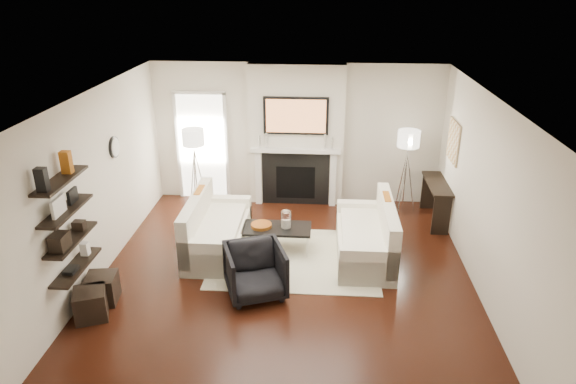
# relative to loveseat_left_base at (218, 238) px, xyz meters

# --- Properties ---
(room_envelope) EXTENTS (6.00, 6.00, 6.00)m
(room_envelope) POSITION_rel_loveseat_left_base_xyz_m (1.15, -0.81, 1.14)
(room_envelope) COLOR black
(room_envelope) RESTS_ON ground
(chimney_breast) EXTENTS (1.80, 0.25, 2.70)m
(chimney_breast) POSITION_rel_loveseat_left_base_xyz_m (1.15, 2.07, 1.14)
(chimney_breast) COLOR silver
(chimney_breast) RESTS_ON floor
(fireplace_surround) EXTENTS (1.30, 0.02, 1.04)m
(fireplace_surround) POSITION_rel_loveseat_left_base_xyz_m (1.15, 1.93, 0.31)
(fireplace_surround) COLOR black
(fireplace_surround) RESTS_ON floor
(firebox) EXTENTS (0.75, 0.02, 0.65)m
(firebox) POSITION_rel_loveseat_left_base_xyz_m (1.15, 1.93, 0.24)
(firebox) COLOR black
(firebox) RESTS_ON floor
(mantel_pilaster_l) EXTENTS (0.12, 0.08, 1.10)m
(mantel_pilaster_l) POSITION_rel_loveseat_left_base_xyz_m (0.43, 1.90, 0.34)
(mantel_pilaster_l) COLOR white
(mantel_pilaster_l) RESTS_ON floor
(mantel_pilaster_r) EXTENTS (0.12, 0.08, 1.10)m
(mantel_pilaster_r) POSITION_rel_loveseat_left_base_xyz_m (1.87, 1.90, 0.34)
(mantel_pilaster_r) COLOR white
(mantel_pilaster_r) RESTS_ON floor
(mantel_shelf) EXTENTS (1.70, 0.18, 0.07)m
(mantel_shelf) POSITION_rel_loveseat_left_base_xyz_m (1.15, 1.88, 0.91)
(mantel_shelf) COLOR white
(mantel_shelf) RESTS_ON chimney_breast
(tv_body) EXTENTS (1.20, 0.06, 0.70)m
(tv_body) POSITION_rel_loveseat_left_base_xyz_m (1.15, 1.91, 1.57)
(tv_body) COLOR black
(tv_body) RESTS_ON chimney_breast
(tv_screen) EXTENTS (1.10, 0.00, 0.62)m
(tv_screen) POSITION_rel_loveseat_left_base_xyz_m (1.15, 1.88, 1.57)
(tv_screen) COLOR #BF723F
(tv_screen) RESTS_ON tv_body
(candlestick_l_tall) EXTENTS (0.04, 0.04, 0.30)m
(candlestick_l_tall) POSITION_rel_loveseat_left_base_xyz_m (0.60, 1.89, 1.09)
(candlestick_l_tall) COLOR silver
(candlestick_l_tall) RESTS_ON mantel_shelf
(candlestick_l_short) EXTENTS (0.04, 0.04, 0.24)m
(candlestick_l_short) POSITION_rel_loveseat_left_base_xyz_m (0.47, 1.89, 1.06)
(candlestick_l_short) COLOR silver
(candlestick_l_short) RESTS_ON mantel_shelf
(candlestick_r_tall) EXTENTS (0.04, 0.04, 0.30)m
(candlestick_r_tall) POSITION_rel_loveseat_left_base_xyz_m (1.70, 1.89, 1.09)
(candlestick_r_tall) COLOR silver
(candlestick_r_tall) RESTS_ON mantel_shelf
(candlestick_r_short) EXTENTS (0.04, 0.04, 0.24)m
(candlestick_r_short) POSITION_rel_loveseat_left_base_xyz_m (1.83, 1.89, 1.06)
(candlestick_r_short) COLOR silver
(candlestick_r_short) RESTS_ON mantel_shelf
(hallway_panel) EXTENTS (0.90, 0.02, 2.10)m
(hallway_panel) POSITION_rel_loveseat_left_base_xyz_m (-0.70, 2.17, 0.84)
(hallway_panel) COLOR white
(hallway_panel) RESTS_ON floor
(door_trim_l) EXTENTS (0.06, 0.06, 2.16)m
(door_trim_l) POSITION_rel_loveseat_left_base_xyz_m (-1.18, 2.15, 0.84)
(door_trim_l) COLOR white
(door_trim_l) RESTS_ON floor
(door_trim_r) EXTENTS (0.06, 0.06, 2.16)m
(door_trim_r) POSITION_rel_loveseat_left_base_xyz_m (-0.22, 2.15, 0.84)
(door_trim_r) COLOR white
(door_trim_r) RESTS_ON floor
(door_trim_top) EXTENTS (1.02, 0.06, 0.06)m
(door_trim_top) POSITION_rel_loveseat_left_base_xyz_m (-0.70, 2.15, 1.92)
(door_trim_top) COLOR white
(door_trim_top) RESTS_ON wall_back
(rug) EXTENTS (2.60, 2.00, 0.01)m
(rug) POSITION_rel_loveseat_left_base_xyz_m (1.26, -0.19, -0.20)
(rug) COLOR beige
(rug) RESTS_ON floor
(loveseat_left_base) EXTENTS (0.85, 1.80, 0.42)m
(loveseat_left_base) POSITION_rel_loveseat_left_base_xyz_m (0.00, 0.00, 0.00)
(loveseat_left_base) COLOR white
(loveseat_left_base) RESTS_ON floor
(loveseat_left_back) EXTENTS (0.18, 1.80, 0.80)m
(loveseat_left_back) POSITION_rel_loveseat_left_base_xyz_m (-0.33, 0.00, 0.32)
(loveseat_left_back) COLOR white
(loveseat_left_back) RESTS_ON floor
(loveseat_left_arm_n) EXTENTS (0.85, 0.18, 0.60)m
(loveseat_left_arm_n) POSITION_rel_loveseat_left_base_xyz_m (0.00, -0.81, 0.09)
(loveseat_left_arm_n) COLOR white
(loveseat_left_arm_n) RESTS_ON floor
(loveseat_left_arm_s) EXTENTS (0.85, 0.18, 0.60)m
(loveseat_left_arm_s) POSITION_rel_loveseat_left_base_xyz_m (0.00, 0.81, 0.09)
(loveseat_left_arm_s) COLOR white
(loveseat_left_arm_s) RESTS_ON floor
(loveseat_left_cushion) EXTENTS (0.63, 1.44, 0.10)m
(loveseat_left_cushion) POSITION_rel_loveseat_left_base_xyz_m (0.05, 0.00, 0.26)
(loveseat_left_cushion) COLOR white
(loveseat_left_cushion) RESTS_ON loveseat_left_base
(pillow_left_orange) EXTENTS (0.10, 0.42, 0.42)m
(pillow_left_orange) POSITION_rel_loveseat_left_base_xyz_m (-0.33, 0.30, 0.52)
(pillow_left_orange) COLOR #A55914
(pillow_left_orange) RESTS_ON loveseat_left_cushion
(pillow_left_charcoal) EXTENTS (0.10, 0.40, 0.40)m
(pillow_left_charcoal) POSITION_rel_loveseat_left_base_xyz_m (-0.33, -0.30, 0.51)
(pillow_left_charcoal) COLOR black
(pillow_left_charcoal) RESTS_ON loveseat_left_cushion
(loveseat_right_base) EXTENTS (0.85, 1.80, 0.42)m
(loveseat_right_base) POSITION_rel_loveseat_left_base_xyz_m (2.36, -0.06, 0.00)
(loveseat_right_base) COLOR white
(loveseat_right_base) RESTS_ON floor
(loveseat_right_back) EXTENTS (0.18, 1.80, 0.80)m
(loveseat_right_back) POSITION_rel_loveseat_left_base_xyz_m (2.69, -0.06, 0.32)
(loveseat_right_back) COLOR white
(loveseat_right_back) RESTS_ON floor
(loveseat_right_arm_n) EXTENTS (0.85, 0.18, 0.60)m
(loveseat_right_arm_n) POSITION_rel_loveseat_left_base_xyz_m (2.36, -0.87, 0.09)
(loveseat_right_arm_n) COLOR white
(loveseat_right_arm_n) RESTS_ON floor
(loveseat_right_arm_s) EXTENTS (0.85, 0.18, 0.60)m
(loveseat_right_arm_s) POSITION_rel_loveseat_left_base_xyz_m (2.36, 0.75, 0.09)
(loveseat_right_arm_s) COLOR white
(loveseat_right_arm_s) RESTS_ON floor
(loveseat_right_cushion) EXTENTS (0.63, 1.44, 0.10)m
(loveseat_right_cushion) POSITION_rel_loveseat_left_base_xyz_m (2.31, -0.06, 0.26)
(loveseat_right_cushion) COLOR white
(loveseat_right_cushion) RESTS_ON loveseat_right_base
(pillow_right_orange) EXTENTS (0.10, 0.42, 0.42)m
(pillow_right_orange) POSITION_rel_loveseat_left_base_xyz_m (2.69, 0.24, 0.52)
(pillow_right_orange) COLOR #A55914
(pillow_right_orange) RESTS_ON loveseat_right_cushion
(pillow_right_charcoal) EXTENTS (0.10, 0.40, 0.40)m
(pillow_right_charcoal) POSITION_rel_loveseat_left_base_xyz_m (2.69, -0.36, 0.51)
(pillow_right_charcoal) COLOR black
(pillow_right_charcoal) RESTS_ON loveseat_right_cushion
(coffee_table) EXTENTS (1.10, 0.55, 0.04)m
(coffee_table) POSITION_rel_loveseat_left_base_xyz_m (0.95, 0.05, 0.19)
(coffee_table) COLOR black
(coffee_table) RESTS_ON floor
(coffee_leg_nw) EXTENTS (0.02, 0.02, 0.38)m
(coffee_leg_nw) POSITION_rel_loveseat_left_base_xyz_m (0.45, -0.17, -0.02)
(coffee_leg_nw) COLOR silver
(coffee_leg_nw) RESTS_ON floor
(coffee_leg_ne) EXTENTS (0.02, 0.02, 0.38)m
(coffee_leg_ne) POSITION_rel_loveseat_left_base_xyz_m (1.45, -0.17, -0.02)
(coffee_leg_ne) COLOR silver
(coffee_leg_ne) RESTS_ON floor
(coffee_leg_sw) EXTENTS (0.02, 0.02, 0.38)m
(coffee_leg_sw) POSITION_rel_loveseat_left_base_xyz_m (0.45, 0.27, -0.02)
(coffee_leg_sw) COLOR silver
(coffee_leg_sw) RESTS_ON floor
(coffee_leg_se) EXTENTS (0.02, 0.02, 0.38)m
(coffee_leg_se) POSITION_rel_loveseat_left_base_xyz_m (1.45, 0.27, -0.02)
(coffee_leg_se) COLOR silver
(coffee_leg_se) RESTS_ON floor
(hurricane_glass) EXTENTS (0.17, 0.17, 0.29)m
(hurricane_glass) POSITION_rel_loveseat_left_base_xyz_m (1.10, 0.05, 0.35)
(hurricane_glass) COLOR white
(hurricane_glass) RESTS_ON coffee_table
(hurricane_candle) EXTENTS (0.10, 0.10, 0.15)m
(hurricane_candle) POSITION_rel_loveseat_left_base_xyz_m (1.10, 0.05, 0.29)
(hurricane_candle) COLOR white
(hurricane_candle) RESTS_ON coffee_table
(copper_bowl) EXTENTS (0.34, 0.34, 0.06)m
(copper_bowl) POSITION_rel_loveseat_left_base_xyz_m (0.70, 0.05, 0.24)
(copper_bowl) COLOR #B15E1D
(copper_bowl) RESTS_ON coffee_table
(armchair) EXTENTS (0.98, 0.95, 0.80)m
(armchair) POSITION_rel_loveseat_left_base_xyz_m (0.77, -1.21, 0.19)
(armchair) COLOR black
(armchair) RESTS_ON floor
(lamp_left_post) EXTENTS (0.02, 0.02, 1.20)m
(lamp_left_post) POSITION_rel_loveseat_left_base_xyz_m (-0.70, 1.52, 0.39)
(lamp_left_post) COLOR silver
(lamp_left_post) RESTS_ON floor
(lamp_left_shade) EXTENTS (0.40, 0.40, 0.30)m
(lamp_left_shade) POSITION_rel_loveseat_left_base_xyz_m (-0.70, 1.52, 1.24)
(lamp_left_shade) COLOR white
(lamp_left_shade) RESTS_ON lamp_left_post
(lamp_left_leg_a) EXTENTS (0.25, 0.02, 1.23)m
(lamp_left_leg_a) POSITION_rel_loveseat_left_base_xyz_m (-0.59, 1.52, 0.39)
(lamp_left_leg_a) COLOR silver
(lamp_left_leg_a) RESTS_ON floor
(lamp_left_leg_b) EXTENTS (0.14, 0.22, 1.23)m
(lamp_left_leg_b) POSITION_rel_loveseat_left_base_xyz_m (-0.75, 1.61, 0.39)
(lamp_left_leg_b) COLOR silver
(lamp_left_leg_b) RESTS_ON floor
(lamp_left_leg_c) EXTENTS (0.14, 0.22, 1.23)m
(lamp_left_leg_c) POSITION_rel_loveseat_left_base_xyz_m (-0.75, 1.42, 0.39)
(lamp_left_leg_c) COLOR silver
(lamp_left_leg_c) RESTS_ON floor
(lamp_right_post) EXTENTS (0.02, 0.02, 1.20)m
(lamp_right_post) POSITION_rel_loveseat_left_base_xyz_m (3.20, 1.70, 0.39)
(lamp_right_post) COLOR silver
(lamp_right_post) RESTS_ON floor
(lamp_right_shade) EXTENTS (0.40, 0.40, 0.30)m
(lamp_right_shade) POSITION_rel_loveseat_left_base_xyz_m (3.20, 1.70, 1.24)
(lamp_right_shade) COLOR white
(lamp_right_shade) RESTS_ON lamp_right_post
(lamp_right_leg_a) EXTENTS (0.25, 0.02, 1.23)m
(lamp_right_leg_a) POSITION_rel_loveseat_left_base_xyz_m (3.31, 1.70, 0.39)
(lamp_right_leg_a) COLOR silver
(lamp_right_leg_a) RESTS_ON floor
(lamp_right_leg_b) EXTENTS (0.14, 0.22, 1.23)m
(lamp_right_leg_b) POSITION_rel_loveseat_left_base_xyz_m (3.15, 1.80, 0.39)
(lamp_right_leg_b) COLOR silver
(lamp_right_leg_b) RESTS_ON floor
(lamp_right_leg_c) EXTENTS (0.14, 0.22, 1.23)m
(lamp_right_leg_c) POSITION_rel_loveseat_left_base_xyz_m (3.15, 1.61, 0.39)
(lamp_right_leg_c) COLOR silver
(lamp_right_leg_c) RESTS_ON floor
(console_top) EXTENTS (0.35, 1.20, 0.04)m
(console_top) POSITION_rel_loveseat_left_base_xyz_m (3.72, 1.35, 0.52)
(console_top) COLOR black
(console_top) RESTS_ON floor
(console_leg_n) EXTENTS (0.30, 0.04, 0.71)m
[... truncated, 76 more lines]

